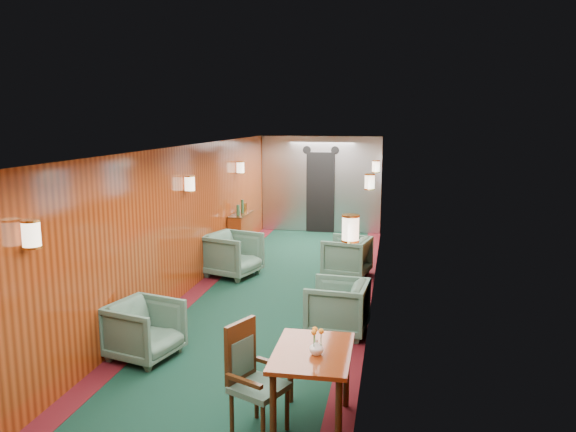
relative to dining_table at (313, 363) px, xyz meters
The scene contains 12 objects.
room 3.50m from the dining_table, 109.40° to the left, with size 12.00×12.10×2.40m.
bulkhead 9.16m from the dining_table, 97.00° to the left, with size 2.98×0.17×2.39m.
windows_right 3.53m from the dining_table, 83.75° to the left, with size 0.02×8.60×0.80m.
wall_sconces 4.06m from the dining_table, 106.63° to the left, with size 2.97×7.97×0.25m.
dining_table is the anchor object (origin of this frame).
side_chair 0.57m from the dining_table, 166.16° to the right, with size 0.59×0.60×1.01m.
credenza 6.85m from the dining_table, 110.99° to the left, with size 0.30×0.97×1.14m.
flower_vase 0.21m from the dining_table, 59.69° to the right, with size 0.13×0.13×0.14m, color white.
armchair_left_near 2.48m from the dining_table, 152.28° to the left, with size 0.73×0.76×0.69m, color #1B3F33.
armchair_left_far 5.21m from the dining_table, 114.27° to the left, with size 0.85×0.87×0.79m, color #1B3F33.
armchair_right_near 2.37m from the dining_table, 90.25° to the left, with size 0.76×0.79×0.72m, color #1B3F33.
armchair_right_far 5.14m from the dining_table, 91.35° to the left, with size 0.77×0.79×0.72m, color #1B3F33.
Camera 1 is at (1.79, -7.92, 2.83)m, focal length 35.00 mm.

